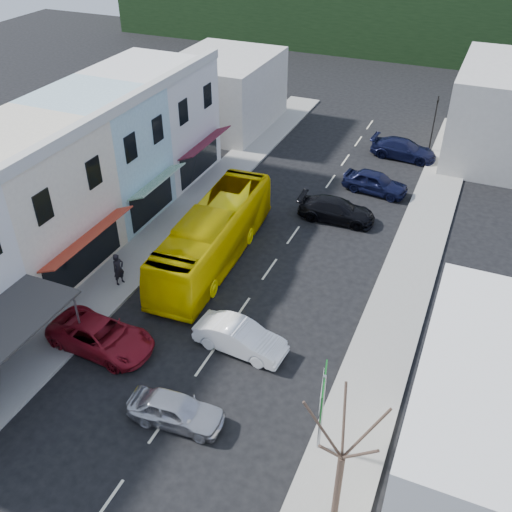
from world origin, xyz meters
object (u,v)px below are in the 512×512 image
Objects in this scene: street_tree at (342,458)px; direction_sign at (321,414)px; bus at (214,238)px; car_red at (101,337)px; pedestrian_left at (119,271)px; traffic_signal at (434,124)px; car_white at (240,338)px; car_silver at (176,410)px.

direction_sign is at bearing 119.63° from street_tree.
bus is 2.77× the size of direction_sign.
bus is 2.52× the size of car_red.
traffic_signal reaches higher than pedestrian_left.
street_tree reaches higher than bus.
bus is 7.80m from car_white.
car_red is 4.98m from pedestrian_left.
traffic_signal is (4.63, 26.93, 1.60)m from car_white.
traffic_signal is at bearing -5.43° from car_white.
traffic_signal is at bearing 63.04° from bus.
street_tree is (7.30, -1.49, 2.67)m from car_silver.
bus is 2.52× the size of traffic_signal.
car_silver is 0.65× the size of street_tree.
car_white is at bearing -87.42° from pedestrian_left.
direction_sign is at bearing 90.55° from traffic_signal.
direction_sign is (5.89, 1.00, 1.39)m from car_silver.
pedestrian_left is 0.41× the size of direction_sign.
car_silver is at bearing 177.41° from direction_sign.
direction_sign is (5.23, -3.98, 1.39)m from car_white.
car_silver is at bearing 168.50° from street_tree.
street_tree reaches higher than car_red.
street_tree is (14.87, -8.48, 2.37)m from pedestrian_left.
pedestrian_left reaches higher than car_silver.
traffic_signal is (5.29, 31.91, 1.60)m from car_silver.
car_silver and car_red have the same top height.
street_tree is at bearing -51.78° from bus.
car_white is 2.59× the size of pedestrian_left.
direction_sign reaches higher than car_white.
bus is at bearing -6.91° from car_red.
car_silver is (3.88, -11.27, -0.85)m from bus.
car_white is at bearing 130.44° from direction_sign.
bus is 5.67m from pedestrian_left.
car_silver is at bearing -74.03° from bus.
street_tree reaches higher than pedestrian_left.
car_white is 0.65× the size of street_tree.
car_white is (4.54, -6.28, -0.85)m from bus.
car_white is at bearing -57.20° from bus.
bus is 6.82× the size of pedestrian_left.
car_red is at bearing 116.53° from car_white.
car_silver is 10.31m from pedestrian_left.
pedestrian_left reaches higher than car_white.
bus is 2.64× the size of car_white.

